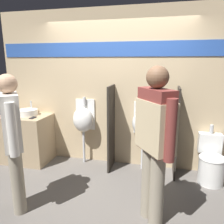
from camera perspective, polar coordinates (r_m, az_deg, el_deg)
ground_plane at (r=3.68m, az=-0.64°, el=-16.73°), size 16.00×16.00×0.00m
display_wall at (r=3.81m, az=1.51°, el=5.99°), size 4.36×0.07×2.70m
sink_counter at (r=4.40m, az=-21.62°, el=-6.39°), size 0.90×0.61×0.87m
sink_basin at (r=4.29m, az=-21.15°, el=-0.03°), size 0.35×0.35×0.24m
cell_phone at (r=4.03m, az=-19.96°, el=-1.42°), size 0.07×0.14×0.01m
divider_near_counter at (r=3.72m, az=-0.25°, el=-4.25°), size 0.03×0.45×1.45m
divider_mid at (r=3.63m, az=16.46°, el=-5.24°), size 0.03×0.45×1.45m
urinal_near_counter at (r=3.94m, az=-7.49°, el=-1.98°), size 0.37×0.26×1.21m
urinal_far at (r=3.70m, az=8.20°, el=-2.97°), size 0.37×0.26×1.21m
toilet at (r=3.77m, az=24.40°, el=-12.12°), size 0.39×0.55×0.86m
person_in_vest at (r=2.42m, az=11.11°, el=-6.21°), size 0.46×0.53×1.79m
person_with_lanyard at (r=2.86m, az=-24.46°, el=-6.35°), size 0.42×0.48×1.70m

